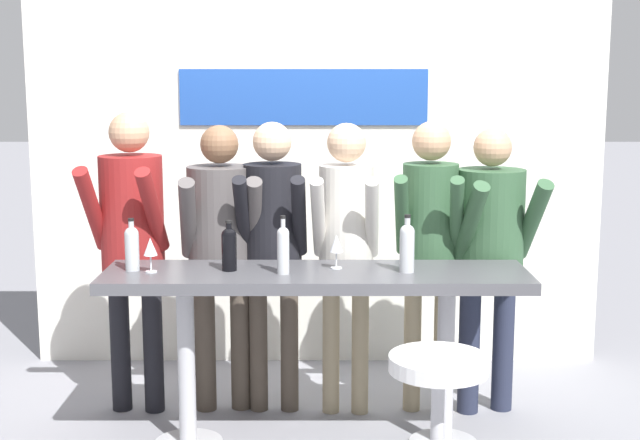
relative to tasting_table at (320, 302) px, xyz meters
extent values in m
cube|color=silver|center=(0.00, 1.44, 0.53)|extent=(3.76, 0.10, 2.61)
cube|color=#1E479E|center=(-0.08, 1.38, 1.00)|extent=(1.60, 0.02, 0.36)
cube|color=#4C4C51|center=(0.00, 0.00, 0.13)|extent=(2.16, 0.55, 0.06)
cylinder|color=#B2B2B7|center=(-0.67, 0.00, -0.32)|extent=(0.09, 0.09, 0.88)
cylinder|color=#B2B2B7|center=(0.67, 0.00, -0.32)|extent=(0.09, 0.09, 0.88)
cylinder|color=#B2B2B7|center=(0.54, -0.71, -0.43)|extent=(0.06, 0.06, 0.66)
cylinder|color=white|center=(0.54, -0.71, -0.09)|extent=(0.44, 0.44, 0.07)
cylinder|color=black|center=(-1.13, 0.52, -0.37)|extent=(0.11, 0.11, 0.83)
cylinder|color=black|center=(-0.94, 0.49, -0.37)|extent=(0.11, 0.11, 0.83)
cylinder|color=maroon|center=(-1.03, 0.51, 0.37)|extent=(0.39, 0.39, 0.65)
sphere|color=tan|center=(-1.03, 0.51, 0.83)|extent=(0.22, 0.22, 0.22)
cylinder|color=maroon|center=(-1.22, 0.36, 0.42)|extent=(0.13, 0.40, 0.50)
cylinder|color=maroon|center=(-0.88, 0.33, 0.42)|extent=(0.13, 0.40, 0.50)
cylinder|color=#473D33|center=(-0.64, 0.52, -0.38)|extent=(0.12, 0.12, 0.79)
cylinder|color=#473D33|center=(-0.44, 0.54, -0.38)|extent=(0.12, 0.12, 0.79)
cylinder|color=#514C4C|center=(-0.54, 0.53, 0.32)|extent=(0.41, 0.41, 0.63)
sphere|color=brown|center=(-0.54, 0.53, 0.76)|extent=(0.21, 0.21, 0.21)
cylinder|color=#514C4C|center=(-0.70, 0.36, 0.37)|extent=(0.13, 0.39, 0.49)
cylinder|color=#514C4C|center=(-0.35, 0.40, 0.37)|extent=(0.13, 0.39, 0.49)
cylinder|color=#473D33|center=(-0.33, 0.51, -0.38)|extent=(0.10, 0.10, 0.80)
cylinder|color=#473D33|center=(-0.15, 0.51, -0.38)|extent=(0.10, 0.10, 0.80)
cylinder|color=black|center=(-0.24, 0.51, 0.34)|extent=(0.33, 0.33, 0.63)
sphere|color=#D6AD89|center=(-0.24, 0.51, 0.78)|extent=(0.22, 0.22, 0.22)
cylinder|color=black|center=(-0.40, 0.36, 0.38)|extent=(0.08, 0.37, 0.49)
cylinder|color=black|center=(-0.09, 0.35, 0.38)|extent=(0.08, 0.37, 0.49)
cylinder|color=gray|center=(0.08, 0.48, -0.38)|extent=(0.10, 0.10, 0.80)
cylinder|color=gray|center=(0.25, 0.47, -0.38)|extent=(0.10, 0.10, 0.80)
cylinder|color=beige|center=(0.17, 0.47, 0.33)|extent=(0.32, 0.32, 0.63)
sphere|color=#D6AD89|center=(0.17, 0.47, 0.78)|extent=(0.22, 0.22, 0.22)
cylinder|color=beige|center=(0.01, 0.33, 0.38)|extent=(0.10, 0.37, 0.48)
cylinder|color=beige|center=(0.30, 0.31, 0.38)|extent=(0.10, 0.37, 0.48)
cylinder|color=gray|center=(0.55, 0.51, -0.38)|extent=(0.10, 0.10, 0.80)
cylinder|color=gray|center=(0.72, 0.48, -0.38)|extent=(0.10, 0.10, 0.80)
cylinder|color=#335638|center=(0.64, 0.50, 0.34)|extent=(0.35, 0.35, 0.64)
sphere|color=tan|center=(0.64, 0.50, 0.78)|extent=(0.22, 0.22, 0.22)
cylinder|color=#335638|center=(0.47, 0.37, 0.39)|extent=(0.13, 0.38, 0.49)
cylinder|color=#335638|center=(0.76, 0.32, 0.39)|extent=(0.13, 0.38, 0.49)
cylinder|color=#23283D|center=(0.87, 0.48, -0.39)|extent=(0.12, 0.12, 0.78)
cylinder|color=#23283D|center=(1.08, 0.52, -0.39)|extent=(0.12, 0.12, 0.78)
cylinder|color=#335638|center=(0.98, 0.50, 0.31)|extent=(0.45, 0.45, 0.62)
sphere|color=tan|center=(0.98, 0.50, 0.75)|extent=(0.21, 0.21, 0.21)
cylinder|color=#335638|center=(0.83, 0.31, 0.36)|extent=(0.17, 0.39, 0.48)
cylinder|color=#335638|center=(1.18, 0.39, 0.36)|extent=(0.17, 0.39, 0.48)
cylinder|color=#B7BCC1|center=(-0.16, -0.06, 0.26)|extent=(0.06, 0.06, 0.21)
sphere|color=#B7BCC1|center=(-0.16, -0.06, 0.37)|extent=(0.06, 0.06, 0.06)
cylinder|color=#B7BCC1|center=(-0.16, -0.06, 0.40)|extent=(0.02, 0.02, 0.07)
cylinder|color=black|center=(-0.16, -0.06, 0.45)|extent=(0.03, 0.03, 0.02)
cylinder|color=#B7BCC1|center=(0.46, -0.02, 0.26)|extent=(0.08, 0.08, 0.21)
sphere|color=#B7BCC1|center=(0.46, -0.02, 0.37)|extent=(0.08, 0.08, 0.08)
cylinder|color=#B7BCC1|center=(0.46, -0.02, 0.40)|extent=(0.03, 0.03, 0.07)
cylinder|color=black|center=(0.46, -0.02, 0.45)|extent=(0.03, 0.03, 0.02)
cylinder|color=#B7BCC1|center=(-0.94, 0.02, 0.25)|extent=(0.07, 0.07, 0.19)
sphere|color=#B7BCC1|center=(-0.94, 0.02, 0.35)|extent=(0.07, 0.07, 0.07)
cylinder|color=#B7BCC1|center=(-0.94, 0.02, 0.38)|extent=(0.03, 0.03, 0.07)
cylinder|color=black|center=(-0.94, 0.02, 0.42)|extent=(0.03, 0.03, 0.01)
cylinder|color=black|center=(-0.44, 0.02, 0.25)|extent=(0.08, 0.08, 0.18)
sphere|color=black|center=(-0.44, 0.02, 0.34)|extent=(0.08, 0.08, 0.08)
cylinder|color=black|center=(-0.44, 0.02, 0.37)|extent=(0.03, 0.03, 0.06)
cylinder|color=black|center=(-0.44, 0.02, 0.41)|extent=(0.03, 0.03, 0.01)
cylinder|color=silver|center=(0.11, 0.06, 0.16)|extent=(0.06, 0.06, 0.01)
cylinder|color=silver|center=(0.11, 0.06, 0.21)|extent=(0.01, 0.01, 0.08)
cone|color=silver|center=(0.11, 0.06, 0.29)|extent=(0.07, 0.07, 0.09)
cylinder|color=silver|center=(-0.83, -0.02, 0.16)|extent=(0.06, 0.06, 0.01)
cylinder|color=silver|center=(-0.83, -0.02, 0.21)|extent=(0.01, 0.01, 0.08)
cone|color=silver|center=(-0.83, -0.02, 0.29)|extent=(0.07, 0.07, 0.09)
camera|label=1|loc=(0.02, -4.42, 1.17)|focal=50.00mm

